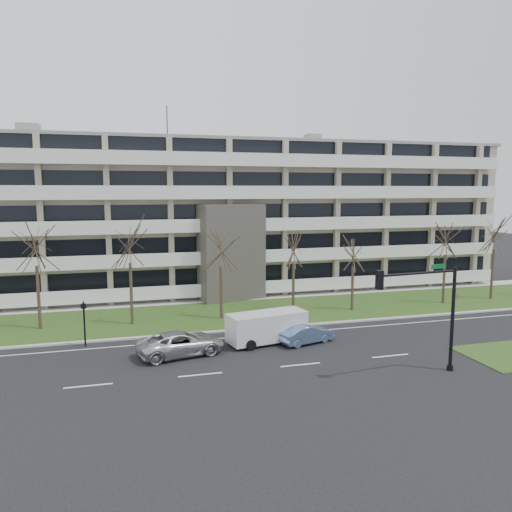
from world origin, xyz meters
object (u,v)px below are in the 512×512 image
object	(u,v)px
white_van	(268,325)
pedestrian_signal	(84,318)
silver_pickup	(181,343)
blue_sedan	(306,334)
traffic_signal	(428,304)

from	to	relation	value
white_van	pedestrian_signal	world-z (taller)	pedestrian_signal
pedestrian_signal	silver_pickup	bearing A→B (deg)	-15.48
blue_sedan	white_van	world-z (taller)	white_van
traffic_signal	white_van	bearing A→B (deg)	124.73
white_van	blue_sedan	bearing A→B (deg)	-29.58
silver_pickup	white_van	size ratio (longest dim) A/B	0.96
silver_pickup	white_van	xyz separation A→B (m)	(6.03, 1.02, 0.49)
blue_sedan	traffic_signal	world-z (taller)	traffic_signal
blue_sedan	traffic_signal	size ratio (longest dim) A/B	0.62
blue_sedan	white_van	bearing A→B (deg)	55.11
silver_pickup	white_van	world-z (taller)	white_van
silver_pickup	blue_sedan	bearing A→B (deg)	-100.52
pedestrian_signal	traffic_signal	bearing A→B (deg)	-14.34
white_van	pedestrian_signal	bearing A→B (deg)	157.56
silver_pickup	pedestrian_signal	world-z (taller)	pedestrian_signal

